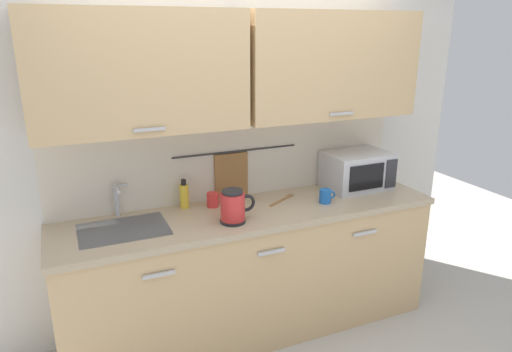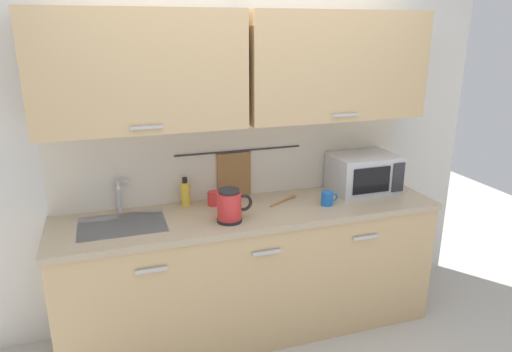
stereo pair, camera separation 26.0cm
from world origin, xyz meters
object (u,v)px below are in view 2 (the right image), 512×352
at_px(dish_soap_bottle, 185,193).
at_px(wooden_spoon, 286,199).
at_px(electric_kettle, 230,206).
at_px(mug_by_kettle, 327,198).
at_px(mug_near_sink, 214,198).
at_px(microwave, 363,173).

height_order(dish_soap_bottle, wooden_spoon, dish_soap_bottle).
bearing_deg(wooden_spoon, dish_soap_bottle, 169.64).
bearing_deg(electric_kettle, mug_by_kettle, 5.08).
bearing_deg(mug_near_sink, electric_kettle, -84.14).
distance_m(electric_kettle, mug_by_kettle, 0.70).
relative_size(microwave, mug_near_sink, 3.83).
relative_size(mug_near_sink, mug_by_kettle, 1.00).
distance_m(microwave, mug_near_sink, 1.11).
bearing_deg(microwave, mug_by_kettle, -153.97).
xyz_separation_m(dish_soap_bottle, wooden_spoon, (0.68, -0.12, -0.08)).
height_order(electric_kettle, mug_near_sink, electric_kettle).
relative_size(electric_kettle, mug_by_kettle, 1.89).
height_order(electric_kettle, wooden_spoon, electric_kettle).
bearing_deg(wooden_spoon, mug_near_sink, 172.13).
bearing_deg(electric_kettle, wooden_spoon, 26.42).
bearing_deg(mug_by_kettle, electric_kettle, -174.92).
xyz_separation_m(microwave, electric_kettle, (-1.07, -0.25, -0.03)).
xyz_separation_m(electric_kettle, dish_soap_bottle, (-0.21, 0.36, -0.01)).
xyz_separation_m(microwave, dish_soap_bottle, (-1.28, 0.11, -0.05)).
bearing_deg(mug_near_sink, mug_by_kettle, -18.21).
xyz_separation_m(electric_kettle, mug_by_kettle, (0.69, 0.06, -0.05)).
xyz_separation_m(dish_soap_bottle, mug_by_kettle, (0.91, -0.29, -0.04)).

